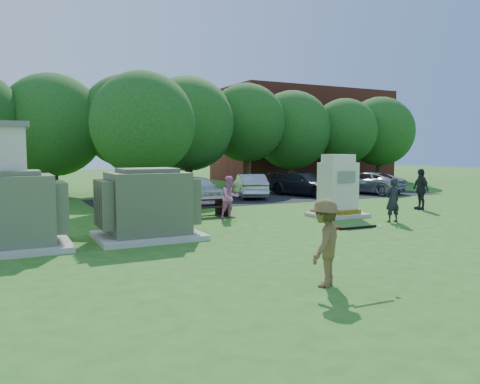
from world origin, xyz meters
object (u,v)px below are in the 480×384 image
person_at_picnic (230,197)px  car_silver_b (365,183)px  transformer_right (148,206)px  person_by_generator (393,200)px  picnic_table (206,205)px  transformer_left (8,213)px  generator_cabinet (338,189)px  car_silver_a (250,186)px  car_white (197,189)px  batter (325,243)px  person_walking_right (421,189)px  car_dark (305,184)px

person_at_picnic → car_silver_b: 13.51m
transformer_right → person_by_generator: bearing=-6.2°
picnic_table → person_by_generator: (5.45, -4.48, 0.36)m
transformer_left → generator_cabinet: size_ratio=1.23×
transformer_right → car_silver_b: 18.13m
car_silver_a → generator_cabinet: bearing=105.9°
car_white → picnic_table: bearing=-112.3°
batter → person_walking_right: size_ratio=0.93×
person_by_generator → car_white: size_ratio=0.40×
transformer_right → car_white: transformer_right is taller
transformer_right → picnic_table: bearing=46.9°
car_silver_a → car_dark: bearing=-167.7°
car_silver_a → car_silver_b: bearing=-166.4°
car_dark → batter: bearing=-141.3°
car_white → batter: bearing=-106.7°
transformer_right → person_walking_right: transformer_right is taller
picnic_table → person_by_generator: person_by_generator is taller
car_silver_b → car_white: bearing=-18.2°
person_by_generator → person_walking_right: size_ratio=0.89×
picnic_table → car_silver_b: (12.66, 5.04, 0.20)m
picnic_table → car_white: 5.16m
transformer_right → car_silver_b: size_ratio=0.64×
picnic_table → person_walking_right: bearing=-13.7°
picnic_table → car_dark: size_ratio=0.36×
generator_cabinet → picnic_table: generator_cabinet is taller
picnic_table → person_at_picnic: (0.59, -1.02, 0.37)m
picnic_table → car_silver_a: car_silver_a is taller
person_at_picnic → person_walking_right: size_ratio=0.90×
person_by_generator → car_dark: person_by_generator is taller
person_at_picnic → car_white: person_at_picnic is taller
picnic_table → person_walking_right: (9.30, -2.27, 0.46)m
generator_cabinet → person_at_picnic: generator_cabinet is taller
generator_cabinet → car_silver_b: size_ratio=0.52×
car_silver_b → generator_cabinet: bearing=23.9°
picnic_table → person_at_picnic: 1.24m
person_walking_right → car_white: 10.54m
person_by_generator → car_silver_b: bearing=-121.6°
generator_cabinet → person_walking_right: bearing=1.6°
person_at_picnic → car_dark: (7.84, 6.38, -0.14)m
person_at_picnic → car_dark: size_ratio=0.35×
transformer_left → batter: (5.35, -6.36, -0.13)m
batter → person_by_generator: size_ratio=1.04×
batter → person_by_generator: 8.94m
car_dark → person_walking_right: bearing=-101.4°
transformer_left → transformer_right: 3.70m
batter → person_at_picnic: (2.25, 8.87, -0.02)m
person_walking_right → car_silver_a: 9.07m
transformer_right → car_silver_a: bearing=48.0°
batter → car_white: size_ratio=0.42×
transformer_left → person_at_picnic: 8.00m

